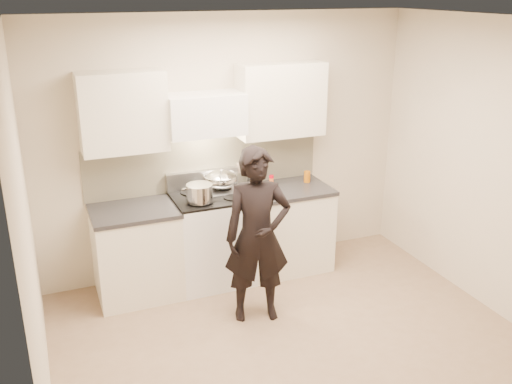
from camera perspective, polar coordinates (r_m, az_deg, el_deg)
ground_plane at (r=5.10m, az=4.15°, el=-15.22°), size 4.00×4.00×0.00m
room_shell at (r=4.67m, az=2.01°, el=3.35°), size 4.04×3.54×2.70m
stove at (r=5.92m, az=-4.42°, el=-4.64°), size 0.76×0.65×0.96m
counter_right at (r=6.20m, az=2.92°, el=-3.57°), size 0.92×0.67×0.92m
counter_left at (r=5.76m, az=-11.86°, el=-5.89°), size 0.82×0.67×0.92m
wok at (r=5.87m, az=-3.55°, el=1.28°), size 0.36×0.45×0.29m
stock_pot at (r=5.53m, az=-5.68°, el=-0.10°), size 0.37×0.29×0.17m
utensil_crock at (r=6.06m, az=-0.37°, el=1.52°), size 0.12×0.12×0.31m
spice_jar at (r=6.09m, az=1.55°, el=1.20°), size 0.05×0.05×0.11m
oil_glass at (r=6.20m, az=5.13°, el=1.54°), size 0.07×0.07×0.12m
person at (r=5.12m, az=0.15°, el=-4.41°), size 0.67×0.52×1.64m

